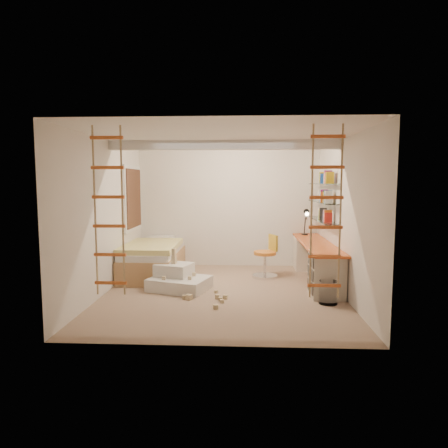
# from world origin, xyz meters

# --- Properties ---
(floor) EXTENTS (4.50, 4.50, 0.00)m
(floor) POSITION_xyz_m (0.00, 0.00, 0.00)
(floor) COLOR #93775F
(floor) RESTS_ON ground
(ceiling_beam) EXTENTS (4.00, 0.18, 0.16)m
(ceiling_beam) POSITION_xyz_m (0.00, 0.30, 2.52)
(ceiling_beam) COLOR white
(ceiling_beam) RESTS_ON ceiling
(window_frame) EXTENTS (0.06, 1.15, 1.35)m
(window_frame) POSITION_xyz_m (-1.97, 1.50, 1.55)
(window_frame) COLOR white
(window_frame) RESTS_ON wall_left
(window_blind) EXTENTS (0.02, 1.00, 1.20)m
(window_blind) POSITION_xyz_m (-1.93, 1.50, 1.55)
(window_blind) COLOR #4C2D1E
(window_blind) RESTS_ON window_frame
(rope_ladder_left) EXTENTS (0.41, 0.04, 2.13)m
(rope_ladder_left) POSITION_xyz_m (-1.35, -1.75, 1.52)
(rope_ladder_left) COLOR orange
(rope_ladder_left) RESTS_ON ceiling
(rope_ladder_right) EXTENTS (0.41, 0.04, 2.13)m
(rope_ladder_right) POSITION_xyz_m (1.35, -1.75, 1.52)
(rope_ladder_right) COLOR #E25326
(rope_ladder_right) RESTS_ON ceiling
(waste_bin) EXTENTS (0.29, 0.29, 0.36)m
(waste_bin) POSITION_xyz_m (1.66, -0.55, 0.18)
(waste_bin) COLOR white
(waste_bin) RESTS_ON floor
(desk) EXTENTS (0.56, 2.80, 0.75)m
(desk) POSITION_xyz_m (1.72, 0.86, 0.40)
(desk) COLOR #DF561A
(desk) RESTS_ON floor
(shelves) EXTENTS (0.25, 1.80, 0.71)m
(shelves) POSITION_xyz_m (1.87, 1.13, 1.50)
(shelves) COLOR white
(shelves) RESTS_ON wall_right
(bed) EXTENTS (1.02, 2.00, 0.69)m
(bed) POSITION_xyz_m (-1.48, 1.23, 0.33)
(bed) COLOR #AD7F51
(bed) RESTS_ON floor
(task_lamp) EXTENTS (0.14, 0.36, 0.57)m
(task_lamp) POSITION_xyz_m (1.67, 1.82, 1.14)
(task_lamp) COLOR black
(task_lamp) RESTS_ON desk
(swivel_chair) EXTENTS (0.66, 0.66, 0.85)m
(swivel_chair) POSITION_xyz_m (0.79, 1.13, 0.31)
(swivel_chair) COLOR orange
(swivel_chair) RESTS_ON floor
(play_platform) EXTENTS (1.16, 1.02, 0.43)m
(play_platform) POSITION_xyz_m (-0.81, 0.19, 0.17)
(play_platform) COLOR silver
(play_platform) RESTS_ON floor
(toy_blocks) EXTENTS (1.13, 1.29, 0.70)m
(toy_blocks) POSITION_xyz_m (-0.44, -0.18, 0.21)
(toy_blocks) COLOR #CCB284
(toy_blocks) RESTS_ON floor
(books) EXTENTS (0.14, 0.70, 0.92)m
(books) POSITION_xyz_m (1.87, 1.13, 1.64)
(books) COLOR red
(books) RESTS_ON shelves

